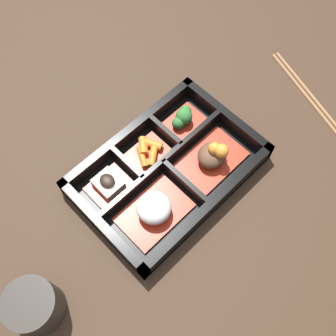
% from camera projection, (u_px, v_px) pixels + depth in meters
% --- Properties ---
extents(ground_plane, '(3.00, 3.00, 0.00)m').
position_uv_depth(ground_plane, '(168.00, 174.00, 0.67)').
color(ground_plane, '#382619').
extents(bento_base, '(0.30, 0.20, 0.01)m').
position_uv_depth(bento_base, '(168.00, 173.00, 0.66)').
color(bento_base, black).
rests_on(bento_base, ground_plane).
extents(bento_rim, '(0.30, 0.20, 0.04)m').
position_uv_depth(bento_rim, '(167.00, 168.00, 0.65)').
color(bento_rim, black).
rests_on(bento_rim, ground_plane).
extents(bowl_stew, '(0.11, 0.08, 0.05)m').
position_uv_depth(bowl_stew, '(213.00, 156.00, 0.65)').
color(bowl_stew, '#B22D19').
rests_on(bowl_stew, bento_base).
extents(bowl_rice, '(0.11, 0.08, 0.04)m').
position_uv_depth(bowl_rice, '(154.00, 209.00, 0.61)').
color(bowl_rice, '#B22D19').
rests_on(bowl_rice, bento_base).
extents(bowl_greens, '(0.07, 0.05, 0.03)m').
position_uv_depth(bowl_greens, '(183.00, 119.00, 0.69)').
color(bowl_greens, '#B22D19').
rests_on(bowl_greens, bento_base).
extents(bowl_carrots, '(0.07, 0.06, 0.02)m').
position_uv_depth(bowl_carrots, '(148.00, 151.00, 0.67)').
color(bowl_carrots, '#B22D19').
rests_on(bowl_carrots, bento_base).
extents(bowl_tofu, '(0.07, 0.05, 0.03)m').
position_uv_depth(bowl_tofu, '(108.00, 184.00, 0.64)').
color(bowl_tofu, '#B22D19').
rests_on(bowl_tofu, bento_base).
extents(tea_cup, '(0.07, 0.07, 0.07)m').
position_uv_depth(tea_cup, '(34.00, 306.00, 0.54)').
color(tea_cup, '#2D2823').
rests_on(tea_cup, ground_plane).
extents(chopsticks, '(0.08, 0.20, 0.01)m').
position_uv_depth(chopsticks, '(306.00, 90.00, 0.74)').
color(chopsticks, brown).
rests_on(chopsticks, ground_plane).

